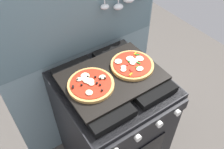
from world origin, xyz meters
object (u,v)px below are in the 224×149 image
object	(u,v)px
stove	(112,124)
pizza_right	(132,65)
pizza_left	(91,84)
baking_tray	(112,77)

from	to	relation	value
stove	pizza_right	bearing A→B (deg)	-0.42
stove	pizza_right	world-z (taller)	pizza_right
pizza_left	pizza_right	size ratio (longest dim) A/B	1.00
pizza_right	baking_tray	bearing A→B (deg)	178.90
baking_tray	stove	bearing A→B (deg)	-90.00
pizza_left	stove	bearing A→B (deg)	-1.42
stove	baking_tray	size ratio (longest dim) A/B	1.67
pizza_left	pizza_right	bearing A→B (deg)	-0.91
stove	pizza_left	xyz separation A→B (m)	(-0.13, 0.00, 0.48)
stove	baking_tray	distance (m)	0.46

